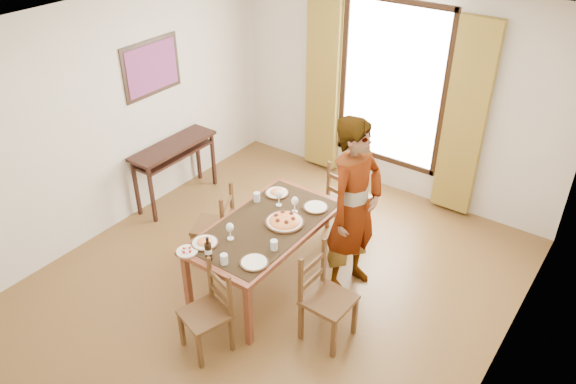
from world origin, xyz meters
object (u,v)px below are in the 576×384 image
Objects in this scene: pasta_platter at (285,219)px; man at (354,208)px; dining_table at (266,230)px; console_table at (174,152)px.

man is at bearing 32.90° from pasta_platter.
dining_table is at bearing 133.43° from man.
pasta_platter reaches higher than console_table.
pasta_platter is (-0.58, -0.37, -0.15)m from man.
console_table is 2.07m from dining_table.
console_table is 0.62× the size of man.
man is at bearing -3.18° from console_table.
dining_table is 0.87× the size of man.
console_table is at bearing 166.06° from pasta_platter.
man is (0.71, 0.50, 0.27)m from dining_table.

